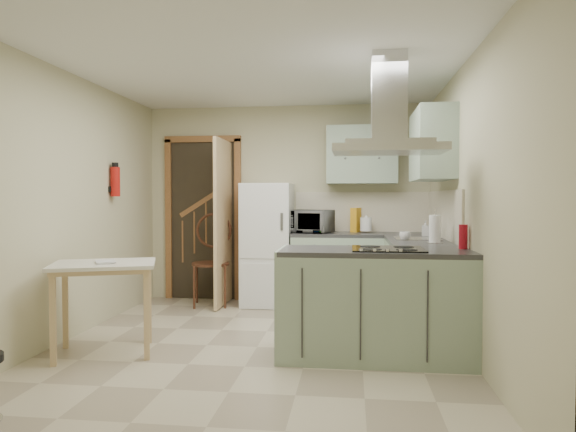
# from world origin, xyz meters

# --- Properties ---
(floor) EXTENTS (4.20, 4.20, 0.00)m
(floor) POSITION_xyz_m (0.00, 0.00, 0.00)
(floor) COLOR #BAAE91
(floor) RESTS_ON ground
(ceiling) EXTENTS (4.20, 4.20, 0.00)m
(ceiling) POSITION_xyz_m (0.00, 0.00, 2.50)
(ceiling) COLOR silver
(ceiling) RESTS_ON back_wall
(back_wall) EXTENTS (3.60, 0.00, 3.60)m
(back_wall) POSITION_xyz_m (0.00, 2.10, 1.25)
(back_wall) COLOR #C1BC96
(back_wall) RESTS_ON floor
(left_wall) EXTENTS (0.00, 4.20, 4.20)m
(left_wall) POSITION_xyz_m (-1.80, 0.00, 1.25)
(left_wall) COLOR #C1BC96
(left_wall) RESTS_ON floor
(right_wall) EXTENTS (0.00, 4.20, 4.20)m
(right_wall) POSITION_xyz_m (1.80, 0.00, 1.25)
(right_wall) COLOR #C1BC96
(right_wall) RESTS_ON floor
(doorway) EXTENTS (1.10, 0.12, 2.10)m
(doorway) POSITION_xyz_m (-1.10, 2.07, 1.05)
(doorway) COLOR brown
(doorway) RESTS_ON floor
(fridge) EXTENTS (0.60, 0.60, 1.50)m
(fridge) POSITION_xyz_m (-0.20, 1.80, 0.75)
(fridge) COLOR white
(fridge) RESTS_ON floor
(counter_back) EXTENTS (1.08, 0.60, 0.90)m
(counter_back) POSITION_xyz_m (0.66, 1.80, 0.45)
(counter_back) COLOR #9EB2A0
(counter_back) RESTS_ON floor
(counter_right) EXTENTS (0.60, 1.95, 0.90)m
(counter_right) POSITION_xyz_m (1.50, 1.12, 0.45)
(counter_right) COLOR #9EB2A0
(counter_right) RESTS_ON floor
(splashback) EXTENTS (1.68, 0.02, 0.50)m
(splashback) POSITION_xyz_m (0.96, 2.09, 1.15)
(splashback) COLOR beige
(splashback) RESTS_ON counter_back
(wall_cabinet_back) EXTENTS (0.85, 0.35, 0.70)m
(wall_cabinet_back) POSITION_xyz_m (0.95, 1.93, 1.85)
(wall_cabinet_back) COLOR #9EB2A0
(wall_cabinet_back) RESTS_ON back_wall
(wall_cabinet_right) EXTENTS (0.35, 0.90, 0.70)m
(wall_cabinet_right) POSITION_xyz_m (1.62, 0.85, 1.85)
(wall_cabinet_right) COLOR #9EB2A0
(wall_cabinet_right) RESTS_ON right_wall
(peninsula) EXTENTS (1.55, 0.65, 0.90)m
(peninsula) POSITION_xyz_m (1.02, -0.18, 0.45)
(peninsula) COLOR #9EB2A0
(peninsula) RESTS_ON floor
(hob) EXTENTS (0.58, 0.50, 0.01)m
(hob) POSITION_xyz_m (1.12, -0.18, 0.91)
(hob) COLOR black
(hob) RESTS_ON peninsula
(extractor_hood) EXTENTS (0.90, 0.55, 0.10)m
(extractor_hood) POSITION_xyz_m (1.12, -0.18, 1.72)
(extractor_hood) COLOR silver
(extractor_hood) RESTS_ON ceiling
(sink) EXTENTS (0.45, 0.40, 0.01)m
(sink) POSITION_xyz_m (1.50, 0.95, 0.91)
(sink) COLOR silver
(sink) RESTS_ON counter_right
(fire_extinguisher) EXTENTS (0.10, 0.10, 0.32)m
(fire_extinguisher) POSITION_xyz_m (-1.74, 0.90, 1.50)
(fire_extinguisher) COLOR #B2140F
(fire_extinguisher) RESTS_ON left_wall
(drop_leaf_table) EXTENTS (0.99, 0.87, 0.78)m
(drop_leaf_table) POSITION_xyz_m (-1.25, -0.35, 0.39)
(drop_leaf_table) COLOR tan
(drop_leaf_table) RESTS_ON floor
(bentwood_chair) EXTENTS (0.54, 0.54, 1.03)m
(bentwood_chair) POSITION_xyz_m (-0.89, 1.67, 0.51)
(bentwood_chair) COLOR #54291C
(bentwood_chair) RESTS_ON floor
(microwave) EXTENTS (0.59, 0.49, 0.28)m
(microwave) POSITION_xyz_m (0.33, 1.79, 1.04)
(microwave) COLOR black
(microwave) RESTS_ON counter_back
(kettle) EXTENTS (0.15, 0.15, 0.21)m
(kettle) POSITION_xyz_m (1.01, 1.89, 1.00)
(kettle) COLOR white
(kettle) RESTS_ON counter_back
(cereal_box) EXTENTS (0.14, 0.22, 0.30)m
(cereal_box) POSITION_xyz_m (0.88, 1.99, 1.05)
(cereal_box) COLOR orange
(cereal_box) RESTS_ON counter_back
(soap_bottle) EXTENTS (0.09, 0.09, 0.17)m
(soap_bottle) POSITION_xyz_m (1.65, 1.42, 0.98)
(soap_bottle) COLOR #9E9EAA
(soap_bottle) RESTS_ON counter_right
(paper_towel) EXTENTS (0.11, 0.11, 0.27)m
(paper_towel) POSITION_xyz_m (1.60, 0.47, 1.04)
(paper_towel) COLOR white
(paper_towel) RESTS_ON counter_right
(cup) EXTENTS (0.13, 0.13, 0.09)m
(cup) POSITION_xyz_m (1.36, 0.78, 0.94)
(cup) COLOR silver
(cup) RESTS_ON counter_right
(red_bottle) EXTENTS (0.09, 0.09, 0.20)m
(red_bottle) POSITION_xyz_m (1.75, -0.05, 1.00)
(red_bottle) COLOR #B20F1E
(red_bottle) RESTS_ON peninsula
(book) EXTENTS (0.24, 0.26, 0.09)m
(book) POSITION_xyz_m (-1.29, -0.41, 0.83)
(book) COLOR #A63A37
(book) RESTS_ON drop_leaf_table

